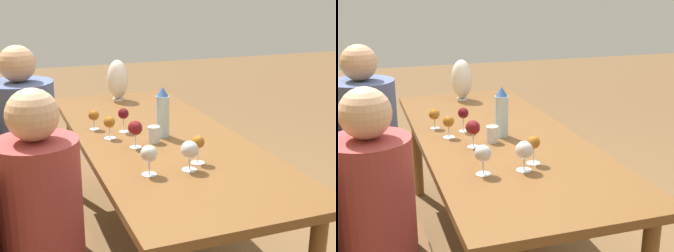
# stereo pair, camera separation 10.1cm
# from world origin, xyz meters

# --- Properties ---
(dining_table) EXTENTS (2.21, 0.87, 0.76)m
(dining_table) POSITION_xyz_m (0.00, 0.00, 0.68)
(dining_table) COLOR brown
(dining_table) RESTS_ON ground_plane
(water_bottle) EXTENTS (0.08, 0.08, 0.28)m
(water_bottle) POSITION_xyz_m (-0.02, -0.02, 0.90)
(water_bottle) COLOR #ADCCD6
(water_bottle) RESTS_ON dining_table
(water_tumbler) EXTENTS (0.07, 0.07, 0.09)m
(water_tumbler) POSITION_xyz_m (-0.10, 0.06, 0.81)
(water_tumbler) COLOR silver
(water_tumbler) RESTS_ON dining_table
(vase) EXTENTS (0.15, 0.15, 0.30)m
(vase) POSITION_xyz_m (0.89, -0.00, 0.92)
(vase) COLOR silver
(vase) RESTS_ON dining_table
(wine_glass_0) EXTENTS (0.06, 0.06, 0.12)m
(wine_glass_0) POSITION_xyz_m (0.24, 0.31, 0.85)
(wine_glass_0) COLOR silver
(wine_glass_0) RESTS_ON dining_table
(wine_glass_1) EXTENTS (0.07, 0.07, 0.14)m
(wine_glass_1) POSITION_xyz_m (-0.47, -0.04, 0.86)
(wine_glass_1) COLOR silver
(wine_glass_1) RESTS_ON dining_table
(wine_glass_2) EXTENTS (0.08, 0.08, 0.14)m
(wine_glass_2) POSITION_xyz_m (-0.15, 0.18, 0.87)
(wine_glass_2) COLOR silver
(wine_glass_2) RESTS_ON dining_table
(wine_glass_3) EXTENTS (0.08, 0.08, 0.14)m
(wine_glass_3) POSITION_xyz_m (-0.53, 0.04, 0.86)
(wine_glass_3) COLOR silver
(wine_glass_3) RESTS_ON dining_table
(wine_glass_4) EXTENTS (0.07, 0.07, 0.12)m
(wine_glass_4) POSITION_xyz_m (0.04, 0.27, 0.85)
(wine_glass_4) COLOR silver
(wine_glass_4) RESTS_ON dining_table
(wine_glass_5) EXTENTS (0.06, 0.06, 0.14)m
(wine_glass_5) POSITION_xyz_m (0.13, 0.16, 0.87)
(wine_glass_5) COLOR silver
(wine_glass_5) RESTS_ON dining_table
(wine_glass_6) EXTENTS (0.08, 0.08, 0.14)m
(wine_glass_6) POSITION_xyz_m (-0.52, 0.23, 0.86)
(wine_glass_6) COLOR silver
(wine_glass_6) RESTS_ON dining_table
(chair_far) EXTENTS (0.44, 0.44, 0.92)m
(chair_far) POSITION_xyz_m (0.34, 0.78, 0.51)
(chair_far) COLOR brown
(chair_far) RESTS_ON ground_plane
(person_near) EXTENTS (0.35, 0.35, 1.20)m
(person_near) POSITION_xyz_m (-0.56, 0.69, 0.65)
(person_near) COLOR #2D2D38
(person_near) RESTS_ON ground_plane
(person_far) EXTENTS (0.38, 0.38, 1.26)m
(person_far) POSITION_xyz_m (0.34, 0.69, 0.67)
(person_far) COLOR #2D2D38
(person_far) RESTS_ON ground_plane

